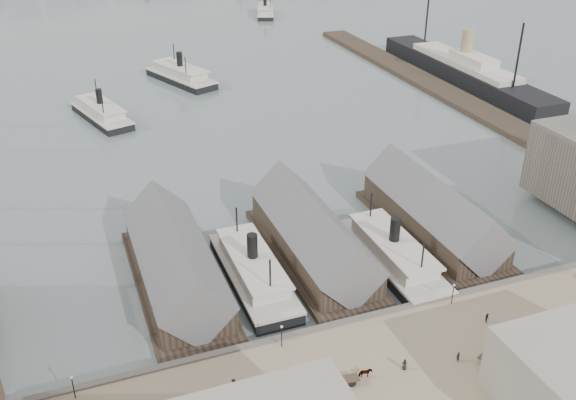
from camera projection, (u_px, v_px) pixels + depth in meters
name	position (u px, v px, depth m)	size (l,w,h in m)	color
ground	(351.00, 309.00, 108.23)	(900.00, 900.00, 0.00)	slate
quay	(412.00, 384.00, 91.21)	(180.00, 30.00, 2.00)	gray
seawall	(365.00, 321.00, 103.39)	(180.00, 1.20, 2.30)	#59544C
east_wharf	(448.00, 94.00, 206.80)	(10.00, 180.00, 1.60)	#2D231C
ferry_shed_west	(175.00, 264.00, 111.91)	(14.00, 42.00, 12.60)	#2D231C
ferry_shed_center	(313.00, 237.00, 120.05)	(14.00, 42.00, 12.60)	#2D231C
ferry_shed_east	(433.00, 213.00, 128.19)	(14.00, 42.00, 12.60)	#2D231C
lamp_post_far_w	(72.00, 383.00, 86.16)	(0.44, 0.44, 3.92)	black
lamp_post_near_w	(282.00, 332.00, 95.55)	(0.44, 0.44, 3.92)	black
lamp_post_near_e	(453.00, 290.00, 104.94)	(0.44, 0.44, 3.92)	black
ferry_docked_west	(253.00, 271.00, 113.96)	(8.79, 29.28, 10.46)	black
ferry_docked_east	(393.00, 254.00, 118.86)	(8.89, 29.63, 10.58)	black
ferry_open_near	(101.00, 112.00, 186.87)	(15.82, 29.00, 9.92)	black
ferry_open_mid	(181.00, 75.00, 219.24)	(19.99, 32.20, 11.06)	black
ferry_open_far	(265.00, 11.00, 315.81)	(15.64, 27.39, 9.37)	black
ocean_steamer	(464.00, 70.00, 220.00)	(12.07, 88.20, 17.64)	black
horse_cart_center	(360.00, 375.00, 90.16)	(4.94, 1.81, 1.58)	black
horse_cart_right	(500.00, 358.00, 93.33)	(4.87, 3.39, 1.70)	black
pedestrian_2	(234.00, 384.00, 88.67)	(1.05, 0.60, 1.62)	black
pedestrian_4	(405.00, 365.00, 91.96)	(0.87, 0.57, 1.79)	black
pedestrian_5	(458.00, 357.00, 93.51)	(0.59, 0.43, 1.62)	black
pedestrian_6	(487.00, 318.00, 101.63)	(0.76, 0.59, 1.57)	black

